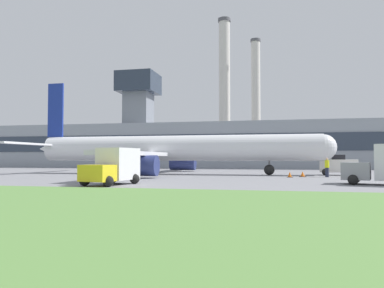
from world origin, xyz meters
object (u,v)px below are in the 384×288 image
Objects in this scene: airplane at (171,149)px; pushback_tug at (339,166)px; baggage_truck at (114,167)px; ground_crew_person at (327,167)px.

airplane reaches higher than pushback_tug.
baggage_truck is (-17.34, -17.91, 0.24)m from pushback_tug.
ground_crew_person is (16.15, -3.18, -1.82)m from airplane.
pushback_tug is at bearing 68.77° from ground_crew_person.
baggage_truck is at bearing -139.31° from ground_crew_person.
airplane is 7.37× the size of baggage_truck.
airplane is 18.03m from pushback_tug.
airplane reaches higher than ground_crew_person.
baggage_truck is (0.56, -16.59, -1.55)m from airplane.
ground_crew_person is at bearing -11.13° from airplane.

